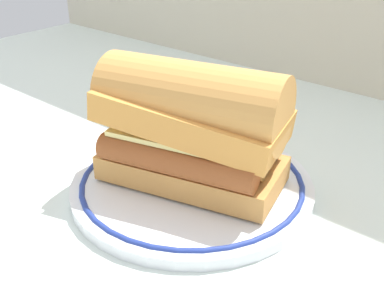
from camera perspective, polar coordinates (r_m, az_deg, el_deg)
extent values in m
plane|color=silver|center=(0.50, 1.69, -6.08)|extent=(1.50, 1.50, 0.00)
cylinder|color=white|center=(0.52, 0.00, -3.78)|extent=(0.26, 0.26, 0.01)
torus|color=navy|center=(0.52, 0.00, -3.22)|extent=(0.24, 0.24, 0.01)
cube|color=#CF8E46|center=(0.51, 0.00, -1.69)|extent=(0.20, 0.13, 0.03)
cylinder|color=brown|center=(0.47, -2.04, -0.98)|extent=(0.17, 0.07, 0.03)
cylinder|color=brown|center=(0.49, -0.65, 0.36)|extent=(0.17, 0.07, 0.03)
cylinder|color=brown|center=(0.51, 0.63, 1.60)|extent=(0.17, 0.07, 0.03)
cylinder|color=brown|center=(0.53, 1.81, 2.73)|extent=(0.17, 0.07, 0.03)
cube|color=#EAD67A|center=(0.49, 0.00, 2.68)|extent=(0.17, 0.12, 0.01)
cube|color=gold|center=(0.48, 0.00, 4.56)|extent=(0.21, 0.14, 0.05)
cylinder|color=#D3934A|center=(0.48, 0.00, 6.22)|extent=(0.20, 0.12, 0.08)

